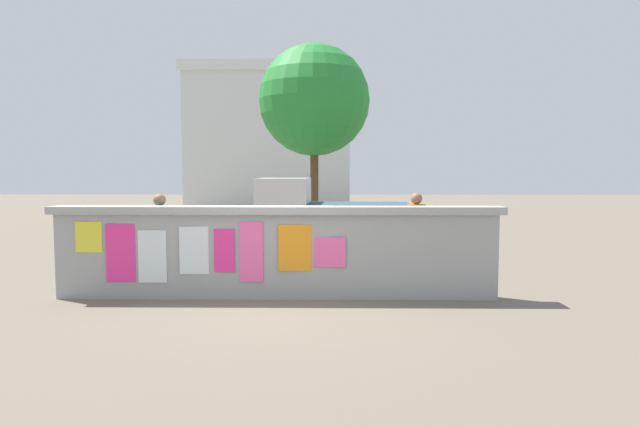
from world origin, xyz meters
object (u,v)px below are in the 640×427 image
object	(u,v)px
auto_rickshaw_truck	(325,218)
person_walking	(416,226)
tree_roadside	(314,101)
bicycle_near	(316,265)
motorcycle	(208,247)
person_bystander	(160,229)
bicycle_far	(188,239)

from	to	relation	value
auto_rickshaw_truck	person_walking	world-z (taller)	auto_rickshaw_truck
auto_rickshaw_truck	tree_roadside	xyz separation A→B (m)	(-0.37, 4.66, 3.36)
auto_rickshaw_truck	tree_roadside	bearing A→B (deg)	94.58
person_walking	tree_roadside	bearing A→B (deg)	105.56
auto_rickshaw_truck	bicycle_near	bearing A→B (deg)	-92.24
motorcycle	auto_rickshaw_truck	bearing A→B (deg)	40.68
auto_rickshaw_truck	bicycle_near	distance (m)	3.60
auto_rickshaw_truck	person_walking	xyz separation A→B (m)	(1.73, -2.89, 0.09)
person_bystander	bicycle_far	bearing A→B (deg)	96.65
bicycle_near	person_bystander	distance (m)	2.87
bicycle_near	person_bystander	bearing A→B (deg)	177.85
auto_rickshaw_truck	person_bystander	size ratio (longest dim) A/B	2.26
auto_rickshaw_truck	tree_roadside	world-z (taller)	tree_roadside
bicycle_near	auto_rickshaw_truck	bearing A→B (deg)	87.76
motorcycle	bicycle_far	size ratio (longest dim) A/B	1.12
person_walking	bicycle_near	bearing A→B (deg)	-160.56
bicycle_near	tree_roadside	distance (m)	9.09
auto_rickshaw_truck	bicycle_near	size ratio (longest dim) A/B	2.17
bicycle_near	person_walking	bearing A→B (deg)	19.44
auto_rickshaw_truck	person_bystander	bearing A→B (deg)	-130.39
auto_rickshaw_truck	person_bystander	distance (m)	4.53
auto_rickshaw_truck	bicycle_far	xyz separation A→B (m)	(-3.35, 0.09, -0.54)
auto_rickshaw_truck	person_walking	distance (m)	3.37
bicycle_far	person_walking	bearing A→B (deg)	-30.45
person_walking	auto_rickshaw_truck	bearing A→B (deg)	120.86
bicycle_far	person_bystander	xyz separation A→B (m)	(0.41, -3.54, 0.62)
tree_roadside	bicycle_near	bearing A→B (deg)	-88.37
auto_rickshaw_truck	bicycle_near	xyz separation A→B (m)	(-0.14, -3.55, -0.54)
motorcycle	tree_roadside	xyz separation A→B (m)	(2.01, 6.71, 3.80)
auto_rickshaw_truck	bicycle_far	distance (m)	3.39
bicycle_near	tree_roadside	size ratio (longest dim) A/B	0.28
motorcycle	bicycle_far	xyz separation A→B (m)	(-0.96, 2.14, -0.10)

